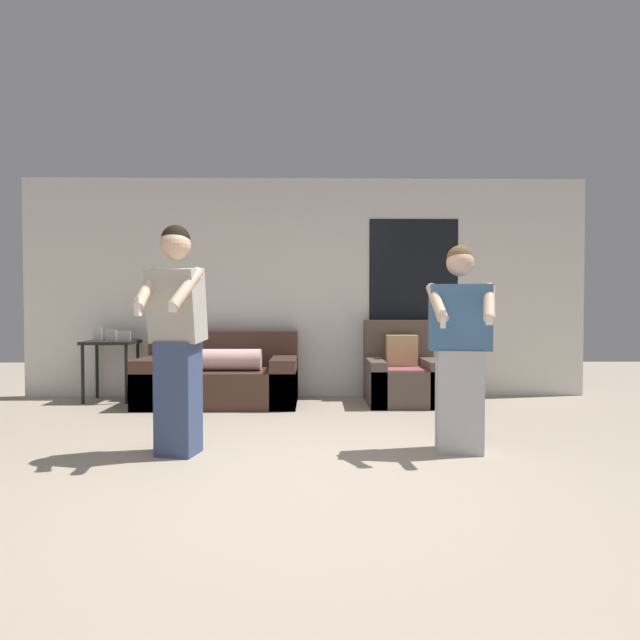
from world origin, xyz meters
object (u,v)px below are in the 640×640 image
at_px(armchair, 402,375).
at_px(person_right, 460,349).
at_px(couch, 220,378).
at_px(person_left, 177,336).
at_px(side_table, 111,349).

bearing_deg(armchair, person_right, -87.32).
height_order(armchair, person_right, person_right).
xyz_separation_m(couch, armchair, (2.10, 0.03, 0.02)).
xyz_separation_m(armchair, person_right, (0.09, -1.98, 0.47)).
bearing_deg(person_left, side_table, 122.26).
bearing_deg(side_table, person_left, -57.74).
xyz_separation_m(person_left, person_right, (2.14, 0.05, -0.11)).
bearing_deg(side_table, couch, -7.99).
bearing_deg(person_left, armchair, 44.69).
distance_m(side_table, person_right, 4.12).
bearing_deg(side_table, person_right, -31.21).
height_order(couch, person_left, person_left).
relative_size(armchair, side_table, 1.10).
height_order(armchair, person_left, person_left).
height_order(couch, person_right, person_right).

